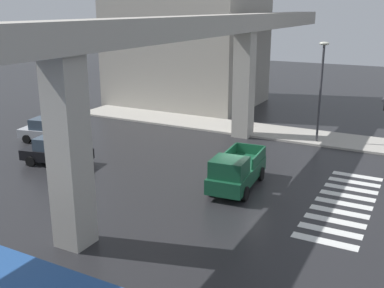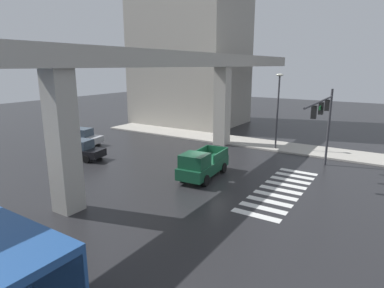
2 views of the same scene
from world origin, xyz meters
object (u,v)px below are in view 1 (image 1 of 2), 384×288
(street_lamp_near_corner, at_px, (321,81))
(pickup_truck, at_px, (236,172))
(sedan_black, at_px, (56,151))
(sedan_silver, at_px, (49,130))

(street_lamp_near_corner, bearing_deg, pickup_truck, 170.28)
(sedan_black, xyz_separation_m, sedan_silver, (3.52, 4.09, 0.00))
(pickup_truck, height_order, sedan_black, pickup_truck)
(sedan_black, xyz_separation_m, street_lamp_near_corner, (12.25, -13.45, 3.70))
(sedan_black, height_order, sedan_silver, same)
(sedan_black, bearing_deg, pickup_truck, -83.30)
(pickup_truck, xyz_separation_m, street_lamp_near_corner, (10.88, -1.86, 3.57))
(pickup_truck, height_order, sedan_silver, pickup_truck)
(pickup_truck, xyz_separation_m, sedan_black, (-1.36, 11.59, -0.14))
(sedan_silver, xyz_separation_m, street_lamp_near_corner, (8.73, -17.54, 3.70))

